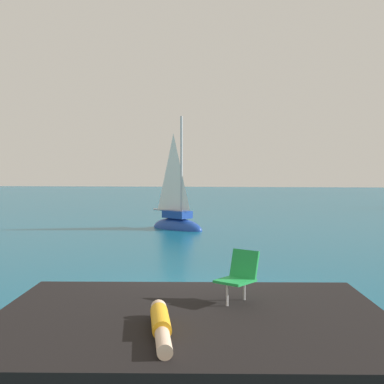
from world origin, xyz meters
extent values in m
plane|color=#0F5675|center=(0.00, 0.00, 0.00)|extent=(160.00, 160.00, 0.00)
cube|color=black|center=(0.35, -3.75, 0.35)|extent=(6.05, 4.79, 0.69)
cube|color=black|center=(1.10, -1.73, 0.00)|extent=(1.69, 1.52, 0.90)
cube|color=black|center=(-1.61, -1.76, 0.00)|extent=(1.20, 1.10, 0.67)
ellipsoid|color=#193D99|center=(-2.26, 12.95, 0.00)|extent=(3.10, 2.69, 1.06)
cube|color=#193D99|center=(-2.26, 12.95, 0.70)|extent=(1.52, 1.40, 0.35)
cylinder|color=#B7B7BC|center=(-2.03, 12.78, 2.93)|extent=(0.12, 0.12, 4.81)
cylinder|color=#B2B2B7|center=(-2.80, 13.35, 0.87)|extent=(1.60, 1.22, 0.09)
pyramid|color=white|center=(-2.46, 13.10, 2.74)|extent=(1.27, 0.97, 3.65)
cylinder|color=gold|center=(0.03, -4.49, 0.81)|extent=(0.43, 0.93, 0.24)
cylinder|color=beige|center=(0.20, -5.22, 0.78)|extent=(0.33, 0.72, 0.18)
sphere|color=beige|center=(-0.09, -3.95, 0.83)|extent=(0.22, 0.22, 0.22)
cube|color=green|center=(0.95, -3.06, 1.04)|extent=(0.69, 0.70, 0.04)
cube|color=green|center=(1.09, -2.85, 1.27)|extent=(0.48, 0.39, 0.45)
cylinder|color=silver|center=(0.84, -3.24, 0.87)|extent=(0.04, 0.04, 0.35)
cylinder|color=silver|center=(1.09, -2.85, 0.87)|extent=(0.04, 0.04, 0.35)
camera|label=1|loc=(1.17, -10.88, 2.74)|focal=47.49mm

